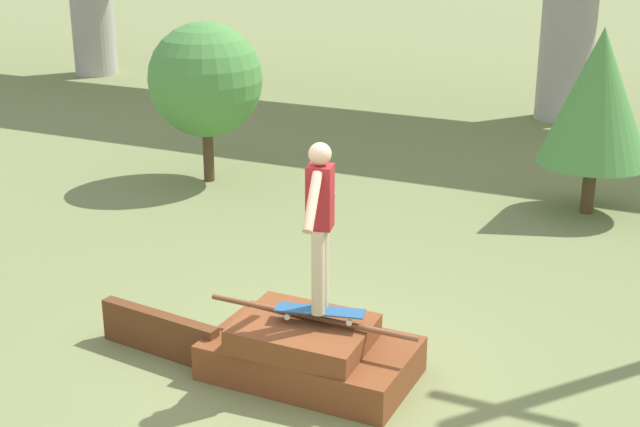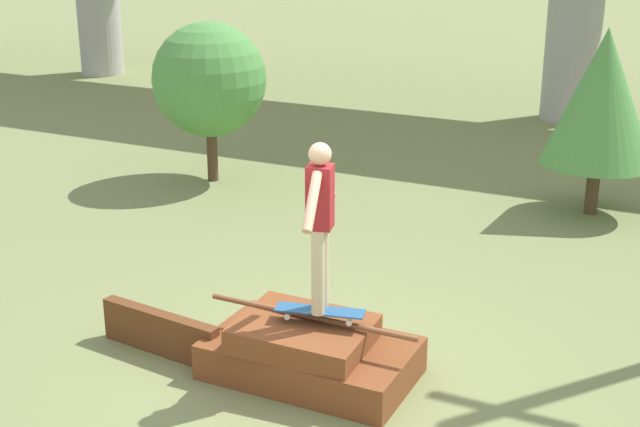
% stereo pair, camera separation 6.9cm
% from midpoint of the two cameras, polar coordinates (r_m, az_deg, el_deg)
% --- Properties ---
extents(ground_plane, '(80.00, 80.00, 0.00)m').
position_cam_midpoint_polar(ground_plane, '(8.58, -0.36, -10.28)').
color(ground_plane, olive).
extents(scrap_pile, '(2.12, 1.17, 0.63)m').
position_cam_midpoint_polar(scrap_pile, '(8.45, -0.47, -8.84)').
color(scrap_pile, brown).
rests_on(scrap_pile, ground_plane).
extents(scrap_plank_loose, '(1.40, 0.29, 0.44)m').
position_cam_midpoint_polar(scrap_plank_loose, '(9.00, -9.96, -7.53)').
color(scrap_plank_loose, '#5B3319').
rests_on(scrap_plank_loose, ground_plane).
extents(skateboard, '(0.85, 0.38, 0.09)m').
position_cam_midpoint_polar(skateboard, '(8.18, 0.24, -6.26)').
color(skateboard, '#23517F').
rests_on(skateboard, scrap_pile).
extents(skater, '(0.33, 1.06, 1.57)m').
position_cam_midpoint_polar(skater, '(7.83, 0.25, -0.19)').
color(skater, '#C6B78E').
rests_on(skater, skateboard).
extents(tree_behind_left, '(1.57, 1.57, 2.66)m').
position_cam_midpoint_polar(tree_behind_left, '(13.04, 17.75, 7.10)').
color(tree_behind_left, '#4C3823').
rests_on(tree_behind_left, ground_plane).
extents(tree_behind_right, '(1.79, 1.79, 2.54)m').
position_cam_midpoint_polar(tree_behind_right, '(14.15, -6.96, 8.49)').
color(tree_behind_right, '#4C3823').
rests_on(tree_behind_right, ground_plane).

